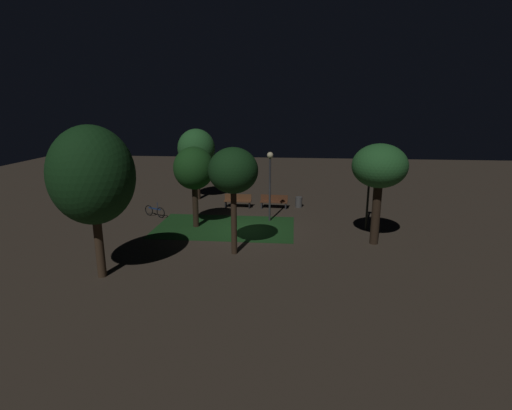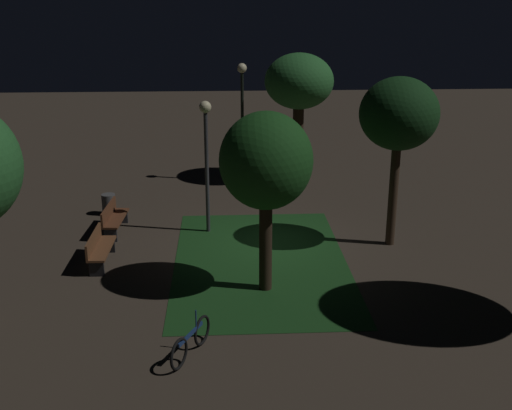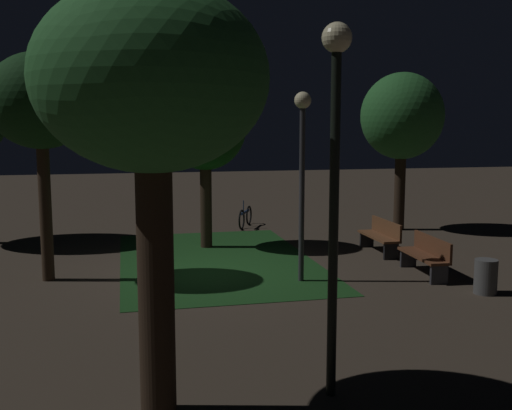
{
  "view_description": "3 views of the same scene",
  "coord_description": "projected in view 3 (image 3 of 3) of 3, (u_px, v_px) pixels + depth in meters",
  "views": [
    {
      "loc": [
        -2.44,
        20.51,
        6.75
      ],
      "look_at": [
        -0.37,
        -1.06,
        1.15
      ],
      "focal_mm": 27.58,
      "sensor_mm": 36.0,
      "label": 1
    },
    {
      "loc": [
        17.32,
        -1.31,
        7.15
      ],
      "look_at": [
        0.69,
        -0.44,
        1.46
      ],
      "focal_mm": 44.27,
      "sensor_mm": 36.0,
      "label": 2
    },
    {
      "loc": [
        -13.24,
        1.89,
        3.38
      ],
      "look_at": [
        -0.38,
        -0.99,
        1.61
      ],
      "focal_mm": 41.72,
      "sensor_mm": 36.0,
      "label": 3
    }
  ],
  "objects": [
    {
      "name": "ground_plane",
      "position": [
        210.0,
        273.0,
        13.67
      ],
      "size": [
        60.0,
        60.0,
        0.0
      ],
      "primitive_type": "plane",
      "color": "#3D3328"
    },
    {
      "name": "trash_bin",
      "position": [
        486.0,
        277.0,
        11.98
      ],
      "size": [
        0.45,
        0.45,
        0.7
      ],
      "primitive_type": "cylinder",
      "color": "#4C4C4C",
      "rests_on": "ground"
    },
    {
      "name": "grass_lawn",
      "position": [
        216.0,
        260.0,
        15.03
      ],
      "size": [
        7.74,
        4.75,
        0.01
      ],
      "primitive_type": "cube",
      "color": "#194219",
      "rests_on": "ground"
    },
    {
      "name": "bench_front_left",
      "position": [
        426.0,
        254.0,
        13.47
      ],
      "size": [
        1.82,
        0.58,
        0.88
      ],
      "color": "brown",
      "rests_on": "ground"
    },
    {
      "name": "tree_near_wall",
      "position": [
        402.0,
        117.0,
        18.95
      ],
      "size": [
        2.63,
        2.63,
        5.05
      ],
      "color": "#2D2116",
      "rests_on": "ground"
    },
    {
      "name": "tree_back_left",
      "position": [
        40.0,
        103.0,
        12.57
      ],
      "size": [
        2.21,
        2.21,
        4.92
      ],
      "color": "#38281C",
      "rests_on": "ground"
    },
    {
      "name": "tree_tall_center",
      "position": [
        205.0,
        129.0,
        16.17
      ],
      "size": [
        2.23,
        2.23,
        4.51
      ],
      "color": "#2D2116",
      "rests_on": "ground"
    },
    {
      "name": "lamp_post_near_wall",
      "position": [
        302.0,
        152.0,
        12.62
      ],
      "size": [
        0.36,
        0.36,
        4.08
      ],
      "color": "#333338",
      "rests_on": "ground"
    },
    {
      "name": "bicycle",
      "position": [
        245.0,
        217.0,
        19.85
      ],
      "size": [
        1.51,
        0.77,
        0.93
      ],
      "color": "black",
      "rests_on": "ground"
    },
    {
      "name": "tree_lawn_side",
      "position": [
        151.0,
        86.0,
        6.52
      ],
      "size": [
        2.61,
        2.61,
        4.94
      ],
      "color": "#2D2116",
      "rests_on": "ground"
    },
    {
      "name": "lamp_post_plaza_east",
      "position": [
        335.0,
        148.0,
        7.11
      ],
      "size": [
        0.36,
        0.36,
        4.57
      ],
      "color": "black",
      "rests_on": "ground"
    },
    {
      "name": "bench_back_row",
      "position": [
        381.0,
        235.0,
        15.81
      ],
      "size": [
        1.81,
        0.51,
        0.88
      ],
      "color": "brown",
      "rests_on": "ground"
    }
  ]
}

